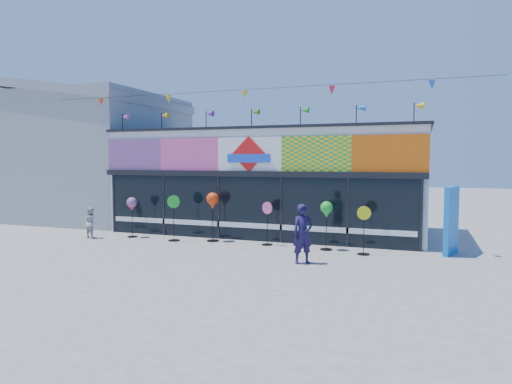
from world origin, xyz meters
The scene contains 12 objects.
ground centered at (0.00, 0.00, 0.00)m, with size 80.00×80.00×0.00m, color slate.
kite_shop centered at (0.00, 5.94, 2.05)m, with size 16.00×5.70×5.31m.
neighbour_building centered at (-10.00, 7.00, 3.20)m, with size 8.18×7.20×6.87m.
blue_sign centered at (6.65, 3.25, 1.04)m, with size 0.49×1.03×2.08m.
spinner_0 centered at (-4.39, 2.60, 1.20)m, with size 0.38×0.38×1.50m.
spinner_1 centered at (-2.51, 2.43, 0.86)m, with size 0.46×0.42×1.64m.
spinner_2 centered at (-1.17, 2.85, 1.39)m, with size 0.44×0.44×1.74m.
spinner_3 centered at (0.89, 2.81, 0.78)m, with size 0.40×0.38×1.47m.
spinner_4 centered at (2.94, 2.66, 1.26)m, with size 0.40×0.40×1.57m.
spinner_5 centered at (4.16, 2.31, 0.79)m, with size 0.41×0.38×1.49m.
adult_man centered at (2.70, 0.52, 0.83)m, with size 0.61×0.40×1.67m, color #1A1239.
child centered at (-5.71, 1.91, 0.57)m, with size 0.56×0.32×1.14m, color #BEBEBE.
Camera 1 is at (5.77, -11.74, 2.88)m, focal length 32.00 mm.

